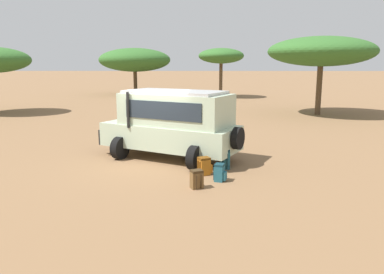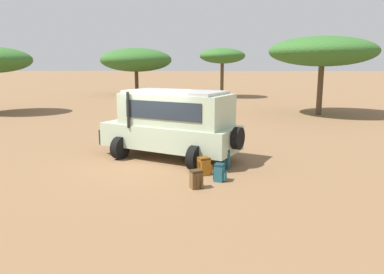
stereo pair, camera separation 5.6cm
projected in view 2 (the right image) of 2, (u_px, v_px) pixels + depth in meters
ground_plane at (152, 162)px, 13.05m from camera, size 320.00×320.00×0.00m
safari_vehicle at (173, 123)px, 13.30m from camera, size 5.34×3.95×2.44m
backpack_beside_front_wheel at (220, 173)px, 10.86m from camera, size 0.41×0.37×0.52m
backpack_cluster_center at (225, 159)px, 12.15m from camera, size 0.34×0.42×0.64m
backpack_near_rear_wheel at (196, 179)px, 10.25m from camera, size 0.39×0.41×0.52m
backpack_outermost at (204, 166)px, 11.49m from camera, size 0.48×0.42×0.55m
duffel_bag_low_black_case at (193, 156)px, 13.22m from camera, size 0.57×0.87×0.43m
acacia_tree_left_mid at (136, 60)px, 40.85m from camera, size 7.79×6.94×5.02m
acacia_tree_centre_back at (222, 56)px, 37.12m from camera, size 4.51×4.81×4.87m
acacia_tree_right_mid at (322, 52)px, 24.20m from camera, size 6.89×6.72×5.10m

